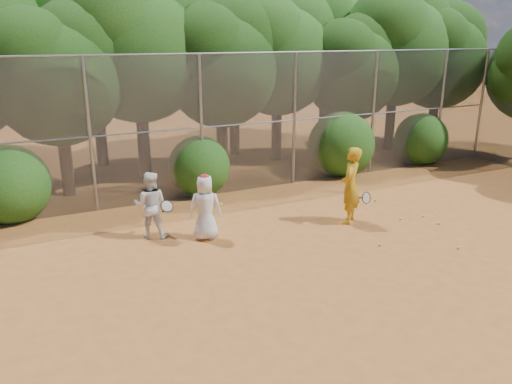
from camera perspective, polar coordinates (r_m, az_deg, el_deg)
ground at (r=10.13m, az=11.48°, el=-9.05°), size 80.00×80.00×0.00m
fence_back at (r=14.44m, az=-2.95°, el=7.84°), size 20.05×0.09×4.03m
tree_2 at (r=15.02m, az=-21.78°, el=12.92°), size 3.99×3.47×5.47m
tree_3 at (r=16.38m, az=-13.32°, el=16.80°), size 4.89×4.26×6.70m
tree_4 at (r=16.57m, az=-3.96°, el=15.00°), size 4.19×3.64×5.73m
tree_5 at (r=18.36m, az=2.59°, el=16.16°), size 4.51×3.92×6.17m
tree_6 at (r=18.87m, az=10.95°, el=14.15°), size 3.86×3.36×5.29m
tree_7 at (r=20.89m, az=15.83°, el=16.34°), size 4.77×4.14×6.53m
tree_8 at (r=22.05m, az=20.30°, el=14.76°), size 4.25×3.70×5.82m
tree_10 at (r=18.36m, az=-18.17°, el=17.17°), size 5.15×4.48×7.06m
tree_11 at (r=19.36m, az=-2.48°, el=16.57°), size 4.64×4.03×6.35m
tree_12 at (r=22.06m, az=8.16°, el=17.43°), size 5.02×4.37×6.88m
bush_0 at (r=13.85m, az=-26.39°, el=1.14°), size 2.00×2.00×2.00m
bush_1 at (r=14.64m, az=-6.52°, el=3.27°), size 1.80×1.80×1.80m
bush_2 at (r=16.87m, az=9.74°, el=5.72°), size 2.20×2.20×2.20m
bush_3 at (r=19.12m, az=18.36°, el=6.00°), size 1.90×1.90×1.90m
player_yellow at (r=12.39m, az=10.75°, el=0.71°), size 0.92×0.81×1.91m
player_teen at (r=11.30m, az=-5.81°, el=-1.72°), size 0.87×0.75×1.54m
player_white at (r=11.59m, az=-11.96°, el=-1.47°), size 0.94×0.86×1.55m
ball_0 at (r=13.11m, az=20.14°, el=-3.39°), size 0.07×0.07×0.07m
ball_1 at (r=13.52m, az=18.59°, el=-2.61°), size 0.07×0.07×0.07m
ball_2 at (r=11.81m, az=22.11°, el=-5.92°), size 0.07×0.07×0.07m
ball_3 at (r=13.14m, az=16.20°, el=-2.94°), size 0.07×0.07×0.07m
ball_4 at (r=11.43m, az=14.00°, el=-5.89°), size 0.07×0.07×0.07m
ball_5 at (r=14.40m, az=13.48°, el=-0.94°), size 0.07×0.07×0.07m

